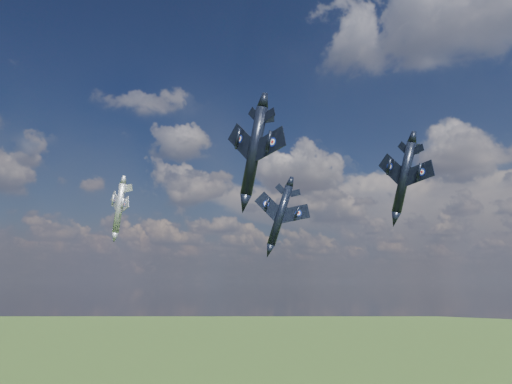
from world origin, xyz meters
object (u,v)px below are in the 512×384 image
Objects in this scene: jet_lead_navy at (280,215)px; jet_high_navy at (404,178)px; jet_right_navy at (254,151)px; jet_left_silver at (119,208)px.

jet_high_navy is at bearing -9.72° from jet_lead_navy.
jet_high_navy is at bearing 85.26° from jet_right_navy.
jet_high_navy reaches higher than jet_left_silver.
jet_left_silver is at bearing 166.79° from jet_lead_navy.
jet_high_navy is (7.62, 28.53, 0.87)m from jet_right_navy.
jet_right_navy is 29.54m from jet_high_navy.
jet_left_silver is (-32.44, -6.41, 3.18)m from jet_lead_navy.
jet_lead_navy is 1.06× the size of jet_left_silver.
jet_lead_navy is at bearing 28.25° from jet_left_silver.
jet_right_navy is 47.18m from jet_left_silver.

